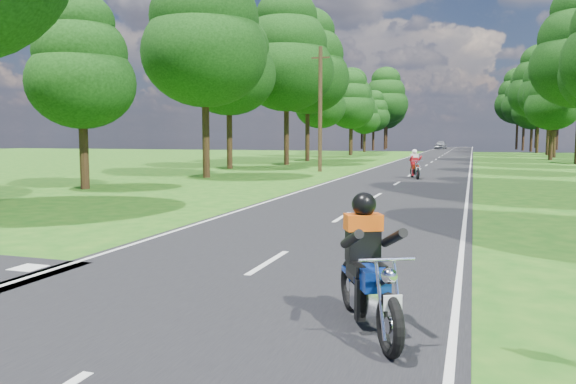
% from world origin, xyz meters
% --- Properties ---
extents(ground, '(160.00, 160.00, 0.00)m').
position_xyz_m(ground, '(0.00, 0.00, 0.00)').
color(ground, '#185413').
rests_on(ground, ground).
extents(main_road, '(7.00, 140.00, 0.02)m').
position_xyz_m(main_road, '(0.00, 50.00, 0.01)').
color(main_road, black).
rests_on(main_road, ground).
extents(road_markings, '(7.40, 140.00, 0.01)m').
position_xyz_m(road_markings, '(-0.14, 48.13, 0.02)').
color(road_markings, silver).
rests_on(road_markings, main_road).
extents(treeline, '(40.00, 115.35, 14.78)m').
position_xyz_m(treeline, '(1.43, 60.06, 8.25)').
color(treeline, black).
rests_on(treeline, ground).
extents(telegraph_pole, '(1.20, 0.26, 8.00)m').
position_xyz_m(telegraph_pole, '(-6.00, 28.00, 4.07)').
color(telegraph_pole, '#382616').
rests_on(telegraph_pole, ground).
extents(rider_near_blue, '(1.44, 2.02, 1.61)m').
position_xyz_m(rider_near_blue, '(2.34, -0.97, 0.83)').
color(rider_near_blue, navy).
rests_on(rider_near_blue, main_road).
extents(rider_far_red, '(1.13, 1.99, 1.58)m').
position_xyz_m(rider_far_red, '(0.50, 23.58, 0.81)').
color(rider_far_red, '#B2260D').
rests_on(rider_far_red, main_road).
extents(distant_car, '(2.22, 4.58, 1.51)m').
position_xyz_m(distant_car, '(-2.07, 97.19, 0.77)').
color(distant_car, '#A6A9AD').
rests_on(distant_car, main_road).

